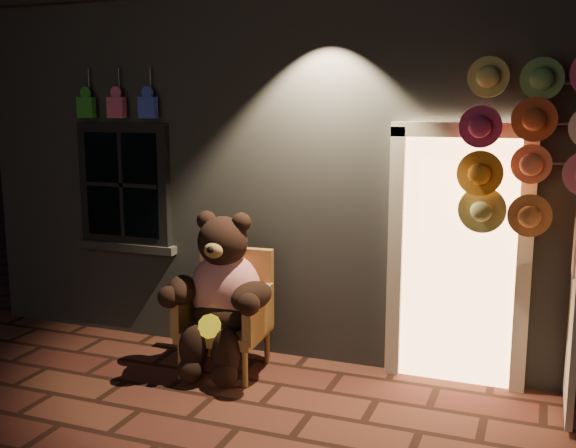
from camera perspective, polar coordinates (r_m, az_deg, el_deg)
The scene contains 5 objects.
ground at distance 5.15m, azimuth -4.27°, elevation -16.85°, with size 60.00×60.00×0.00m, color #532C20.
shop_building at distance 8.39m, azimuth 7.33°, elevation 5.95°, with size 7.30×5.95×3.51m.
wicker_armchair at distance 6.04m, azimuth -5.09°, elevation -7.30°, with size 0.77×0.70×1.06m.
teddy_bear at distance 5.87m, azimuth -5.66°, elevation -5.91°, with size 1.02×0.81×1.41m.
hat_rack at distance 5.42m, azimuth 22.00°, elevation 6.66°, with size 1.68×0.22×2.71m.
Camera 1 is at (1.98, -4.14, 2.33)m, focal length 42.00 mm.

